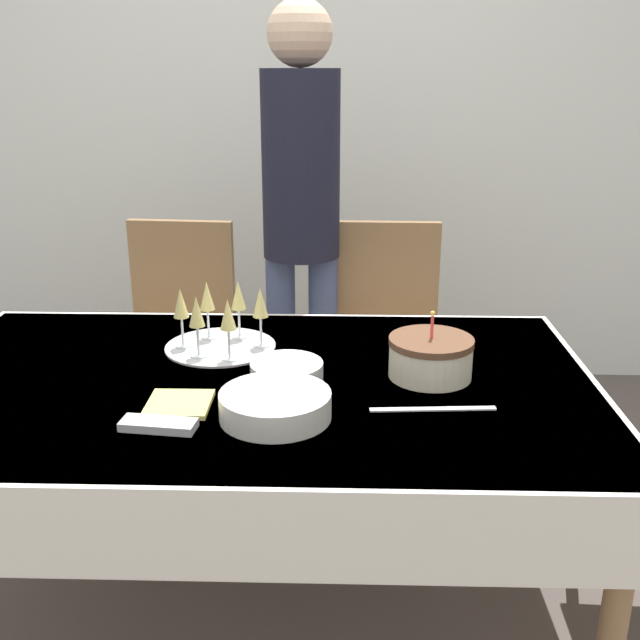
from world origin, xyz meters
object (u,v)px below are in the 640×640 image
(dining_chair_far_left, at_px, (178,339))
(dining_chair_far_right, at_px, (385,341))
(birthday_cake, at_px, (430,357))
(plate_stack_main, at_px, (275,405))
(champagne_tray, at_px, (219,321))
(person_standing, at_px, (301,199))
(plate_stack_dessert, at_px, (287,370))

(dining_chair_far_left, distance_m, dining_chair_far_right, 0.78)
(birthday_cake, xyz_separation_m, plate_stack_main, (-0.38, -0.25, -0.02))
(dining_chair_far_left, bearing_deg, birthday_cake, -44.12)
(champagne_tray, relative_size, person_standing, 0.18)
(champagne_tray, bearing_deg, dining_chair_far_right, 51.08)
(plate_stack_dessert, height_order, person_standing, person_standing)
(plate_stack_dessert, bearing_deg, dining_chair_far_left, 119.48)
(dining_chair_far_right, distance_m, birthday_cake, 0.87)
(dining_chair_far_right, height_order, person_standing, person_standing)
(dining_chair_far_right, distance_m, champagne_tray, 0.87)
(champagne_tray, height_order, plate_stack_main, champagne_tray)
(plate_stack_main, bearing_deg, plate_stack_dessert, 87.68)
(birthday_cake, xyz_separation_m, person_standing, (-0.38, 0.89, 0.26))
(dining_chair_far_left, xyz_separation_m, dining_chair_far_right, (0.78, 0.00, 0.00))
(dining_chair_far_right, xyz_separation_m, plate_stack_dessert, (-0.31, -0.84, 0.23))
(plate_stack_main, height_order, plate_stack_dessert, plate_stack_main)
(birthday_cake, height_order, plate_stack_dessert, birthday_cake)
(birthday_cake, xyz_separation_m, champagne_tray, (-0.58, 0.19, 0.03))
(dining_chair_far_left, bearing_deg, plate_stack_main, -66.58)
(plate_stack_main, relative_size, person_standing, 0.15)
(plate_stack_main, relative_size, plate_stack_dessert, 1.36)
(birthday_cake, relative_size, champagne_tray, 0.69)
(dining_chair_far_left, xyz_separation_m, birthday_cake, (0.85, -0.82, 0.26))
(dining_chair_far_right, height_order, champagne_tray, dining_chair_far_right)
(champagne_tray, distance_m, plate_stack_dessert, 0.30)
(dining_chair_far_right, xyz_separation_m, person_standing, (-0.32, 0.06, 0.52))
(birthday_cake, height_order, person_standing, person_standing)
(birthday_cake, bearing_deg, dining_chair_far_right, 94.53)
(dining_chair_far_left, bearing_deg, person_standing, 7.69)
(person_standing, bearing_deg, birthday_cake, -66.75)
(dining_chair_far_right, bearing_deg, champagne_tray, -128.92)
(plate_stack_dessert, bearing_deg, dining_chair_far_right, 69.89)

